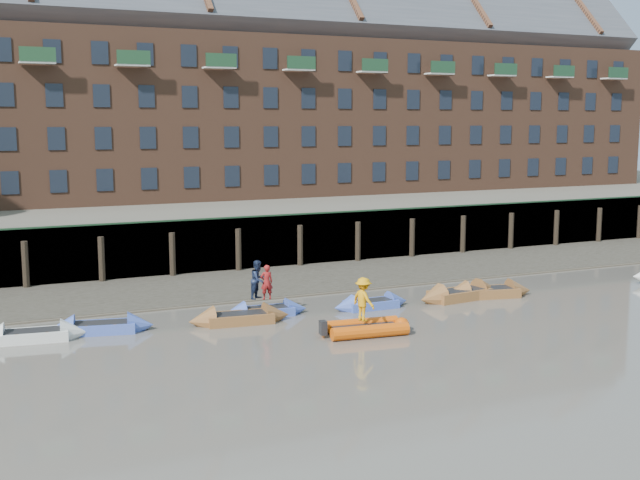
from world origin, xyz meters
TOP-DOWN VIEW (x-y plane):
  - ground at (0.00, 0.00)m, footprint 220.00×220.00m
  - foreshore at (0.00, 18.00)m, footprint 110.00×8.00m
  - mud_band at (0.00, 14.60)m, footprint 110.00×1.60m
  - river_wall at (-0.00, 22.38)m, footprint 110.00×1.23m
  - bank_terrace at (0.00, 36.00)m, footprint 110.00×28.00m
  - apartment_terrace at (-0.00, 36.99)m, footprint 80.60×15.56m
  - rowboat_0 at (-14.58, 10.76)m, footprint 4.51×1.83m
  - rowboat_1 at (-11.79, 10.93)m, footprint 4.55×2.13m
  - rowboat_2 at (-5.89, 10.01)m, footprint 4.69×1.80m
  - rowboat_3 at (-4.33, 10.85)m, footprint 4.06×1.48m
  - rowboat_4 at (0.83, 10.14)m, footprint 3.96×1.19m
  - rowboat_5 at (5.84, 10.02)m, footprint 5.10×2.02m
  - rowboat_6 at (7.51, 9.91)m, footprint 4.92×2.27m
  - rib_tender at (-1.48, 6.02)m, footprint 3.77×2.09m
  - person_rower_a at (-4.28, 10.82)m, footprint 0.62×0.43m
  - person_rower_b at (-4.61, 11.08)m, footprint 1.12×1.10m
  - person_rib_crew at (-1.72, 6.04)m, footprint 0.98×1.34m

SIDE VIEW (x-z plane):
  - ground at x=0.00m, z-range 0.00..0.00m
  - foreshore at x=0.00m, z-range -0.25..0.25m
  - mud_band at x=0.00m, z-range -0.05..0.05m
  - rowboat_4 at x=0.83m, z-range -0.37..0.78m
  - rowboat_3 at x=-4.33m, z-range -0.37..0.78m
  - rowboat_0 at x=-14.58m, z-range -0.41..0.86m
  - rowboat_1 at x=-11.79m, z-range -0.41..0.86m
  - rowboat_2 at x=-5.89m, z-range -0.43..0.90m
  - rowboat_6 at x=7.51m, z-range -0.44..0.93m
  - rowboat_5 at x=5.84m, z-range -0.47..0.98m
  - rib_tender at x=-1.48m, z-range -0.04..0.60m
  - person_rib_crew at x=-1.72m, z-range 0.60..2.46m
  - person_rower_a at x=-4.28m, z-range 0.78..2.40m
  - river_wall at x=0.00m, z-range -0.06..3.24m
  - bank_terrace at x=0.00m, z-range 0.00..3.20m
  - person_rower_b at x=-4.61m, z-range 0.78..2.60m
  - apartment_terrace at x=0.00m, z-range 2.34..23.31m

